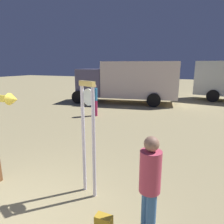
# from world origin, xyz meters

# --- Properties ---
(standing_clock) EXTENTS (0.41, 0.22, 2.39)m
(standing_clock) POSITION_xyz_m (1.01, 1.65, 1.41)
(standing_clock) COLOR white
(standing_clock) RESTS_ON ground_plane
(arrow_sign) EXTENTS (0.90, 0.26, 2.44)m
(arrow_sign) POSITION_xyz_m (-0.91, 1.16, 1.56)
(arrow_sign) COLOR brown
(arrow_sign) RESTS_ON ground_plane
(person_near_clock) EXTENTS (0.32, 0.32, 1.69)m
(person_near_clock) POSITION_xyz_m (2.43, 1.03, 0.95)
(person_near_clock) COLOR teal
(person_near_clock) RESTS_ON ground_plane
(person_distant) EXTENTS (0.33, 0.33, 1.73)m
(person_distant) POSITION_xyz_m (-2.21, 7.67, 0.96)
(person_distant) COLOR #C52B60
(person_distant) RESTS_ON ground_plane
(box_truck_near) EXTENTS (7.58, 3.76, 2.92)m
(box_truck_near) POSITION_xyz_m (-1.87, 12.17, 1.61)
(box_truck_near) COLOR beige
(box_truck_near) RESTS_ON ground_plane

